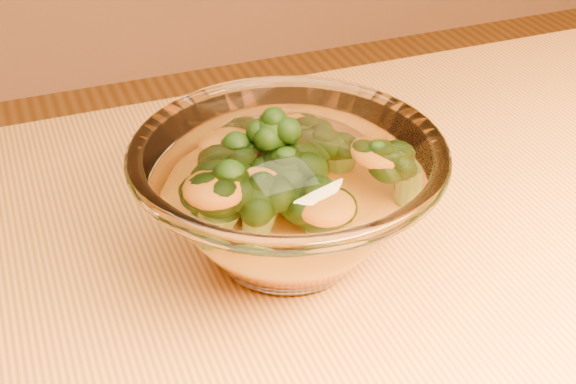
% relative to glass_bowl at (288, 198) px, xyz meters
% --- Properties ---
extents(glass_bowl, '(0.22, 0.22, 0.10)m').
position_rel_glass_bowl_xyz_m(glass_bowl, '(0.00, 0.00, 0.00)').
color(glass_bowl, white).
rests_on(glass_bowl, table).
extents(cheese_sauce, '(0.13, 0.13, 0.04)m').
position_rel_glass_bowl_xyz_m(cheese_sauce, '(-0.00, 0.00, -0.02)').
color(cheese_sauce, orange).
rests_on(cheese_sauce, glass_bowl).
extents(broccoli_heap, '(0.16, 0.14, 0.08)m').
position_rel_glass_bowl_xyz_m(broccoli_heap, '(-0.01, 0.00, 0.01)').
color(broccoli_heap, black).
rests_on(broccoli_heap, cheese_sauce).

